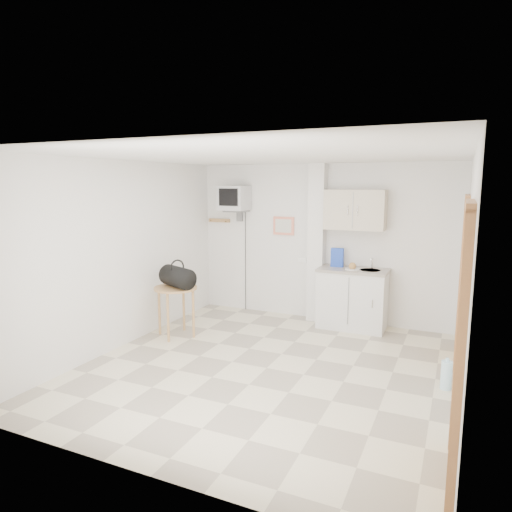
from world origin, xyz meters
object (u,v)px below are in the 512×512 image
at_px(crt_television, 234,199).
at_px(duffel_bag, 177,277).
at_px(water_bottle, 446,375).
at_px(round_table, 176,294).

xyz_separation_m(crt_television, duffel_bag, (-0.16, -1.48, -1.06)).
bearing_deg(water_bottle, round_table, 175.97).
bearing_deg(round_table, water_bottle, -4.03).
bearing_deg(crt_television, round_table, -97.68).
xyz_separation_m(crt_television, water_bottle, (3.43, -1.74, -1.78)).
height_order(crt_television, duffel_bag, crt_television).
distance_m(crt_television, duffel_bag, 1.83).
bearing_deg(duffel_bag, crt_television, 108.25).
bearing_deg(round_table, crt_television, 82.32).
bearing_deg(duffel_bag, round_table, -150.17).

